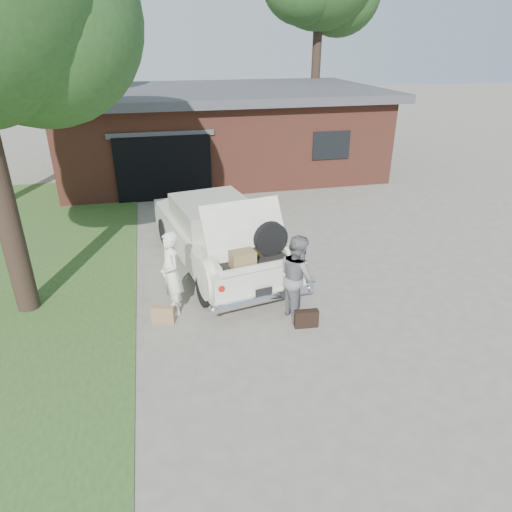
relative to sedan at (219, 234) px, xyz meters
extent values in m
plane|color=gray|center=(0.46, -2.62, -0.79)|extent=(90.00, 90.00, 0.00)
cube|color=#2D4C1E|center=(-5.04, 0.38, -0.78)|extent=(6.00, 16.00, 0.02)
cube|color=brown|center=(1.46, 8.88, 0.71)|extent=(12.00, 7.00, 3.00)
cube|color=#4C4C51|center=(1.46, 8.88, 2.36)|extent=(12.80, 7.80, 0.30)
cube|color=black|center=(-1.04, 5.43, 0.31)|extent=(3.20, 0.30, 2.20)
cube|color=#4C4C51|center=(-1.04, 5.36, 1.46)|extent=(3.50, 0.12, 0.18)
cube|color=black|center=(4.96, 5.36, 0.81)|extent=(1.40, 0.08, 1.00)
cylinder|color=#38281E|center=(-4.21, -1.16, 1.64)|extent=(0.44, 0.44, 4.86)
sphere|color=#295924|center=(-3.12, -0.67, 4.60)|extent=(3.64, 3.64, 3.64)
cylinder|color=#38281E|center=(6.85, 12.60, 2.39)|extent=(0.44, 0.44, 6.36)
cube|color=white|center=(-0.01, 0.04, -0.13)|extent=(2.91, 5.50, 0.68)
cube|color=#AAA796|center=(-0.07, 0.35, 0.47)|extent=(2.08, 2.37, 0.54)
cube|color=black|center=(-0.25, 1.32, 0.45)|extent=(1.61, 0.38, 0.46)
cube|color=black|center=(0.12, -0.63, 0.45)|extent=(1.61, 0.38, 0.46)
cylinder|color=black|center=(-0.58, -1.88, -0.44)|extent=(0.35, 0.72, 0.69)
cylinder|color=black|center=(1.22, -1.54, -0.44)|extent=(0.35, 0.72, 0.69)
cylinder|color=black|center=(-1.24, 1.61, -0.44)|extent=(0.35, 0.72, 0.69)
cylinder|color=black|center=(0.57, 1.95, -0.44)|extent=(0.35, 0.72, 0.69)
cylinder|color=silver|center=(0.48, -2.58, -0.37)|extent=(2.14, 0.58, 0.19)
cylinder|color=#A5140F|center=(-0.37, -2.66, 0.03)|extent=(0.14, 0.13, 0.13)
cylinder|color=#A5140F|center=(1.31, -2.35, 0.03)|extent=(0.14, 0.13, 0.13)
cube|color=black|center=(0.49, -2.60, -0.21)|extent=(0.35, 0.09, 0.18)
cube|color=black|center=(0.36, -1.91, 0.23)|extent=(1.80, 1.43, 0.04)
cube|color=white|center=(-0.46, -2.07, 0.33)|extent=(0.27, 1.14, 0.19)
cube|color=white|center=(1.18, -1.76, 0.33)|extent=(0.27, 1.14, 0.19)
cube|color=white|center=(0.46, -2.48, 0.29)|extent=(1.65, 0.37, 0.13)
cube|color=white|center=(0.31, -1.64, 0.77)|extent=(1.84, 0.95, 1.06)
cube|color=#49311F|center=(0.08, -1.68, 0.34)|extent=(0.64, 0.47, 0.19)
cube|color=olive|center=(0.13, -2.30, 0.41)|extent=(0.53, 0.40, 0.33)
cube|color=black|center=(0.35, -1.79, 0.34)|extent=(0.65, 0.49, 0.18)
cylinder|color=black|center=(0.81, -1.88, 0.60)|extent=(0.73, 0.30, 0.71)
imported|color=white|center=(-1.26, -2.00, 0.10)|extent=(0.58, 0.73, 1.76)
imported|color=slate|center=(1.15, -2.68, 0.09)|extent=(0.76, 0.92, 1.75)
cube|color=#9B784F|center=(-1.50, -2.33, -0.61)|extent=(0.47, 0.27, 0.35)
cube|color=black|center=(1.21, -3.12, -0.61)|extent=(0.48, 0.19, 0.36)
camera|label=1|loc=(-1.42, -10.17, 4.33)|focal=32.00mm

